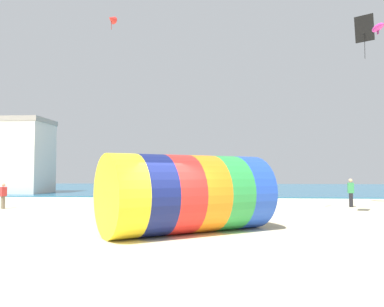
% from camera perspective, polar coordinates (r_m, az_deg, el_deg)
% --- Properties ---
extents(ground_plane, '(120.00, 120.00, 0.00)m').
position_cam_1_polar(ground_plane, '(11.48, -2.27, -13.84)').
color(ground_plane, beige).
extents(sea, '(120.00, 40.00, 0.10)m').
position_cam_1_polar(sea, '(52.61, 2.98, -5.30)').
color(sea, '#236084').
rests_on(sea, ground).
extents(giant_inflatable_tube, '(6.65, 5.77, 2.82)m').
position_cam_1_polar(giant_inflatable_tube, '(13.69, -0.55, -6.15)').
color(giant_inflatable_tube, yellow).
rests_on(giant_inflatable_tube, ground).
extents(kite_handler, '(0.42, 0.36, 1.75)m').
position_cam_1_polar(kite_handler, '(16.57, 9.53, -7.33)').
color(kite_handler, '#383D56').
rests_on(kite_handler, ground).
extents(kite_magenta_parafoil, '(0.42, 0.86, 0.44)m').
position_cam_1_polar(kite_magenta_parafoil, '(18.53, 26.46, 16.80)').
color(kite_magenta_parafoil, '#D1339E').
extents(kite_black_diamond, '(1.14, 0.89, 2.80)m').
position_cam_1_polar(kite_black_diamond, '(27.61, 24.77, 16.86)').
color(kite_black_diamond, black).
extents(kite_red_delta, '(0.68, 0.68, 0.98)m').
position_cam_1_polar(kite_red_delta, '(27.08, -12.17, 19.40)').
color(kite_red_delta, red).
extents(bystander_near_water, '(0.41, 0.41, 1.81)m').
position_cam_1_polar(bystander_near_water, '(18.62, 6.77, -6.76)').
color(bystander_near_water, '#383D56').
rests_on(bystander_near_water, ground).
extents(bystander_mid_beach, '(0.39, 0.27, 1.81)m').
position_cam_1_polar(bystander_mid_beach, '(25.95, 23.05, -5.47)').
color(bystander_mid_beach, black).
rests_on(bystander_mid_beach, ground).
extents(bystander_far_left, '(0.35, 0.42, 1.54)m').
position_cam_1_polar(bystander_far_left, '(25.57, -26.83, -5.78)').
color(bystander_far_left, '#726651').
rests_on(bystander_far_left, ground).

